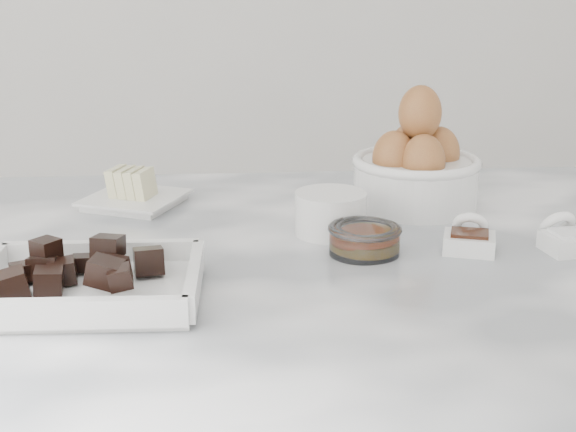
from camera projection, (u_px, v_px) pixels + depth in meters
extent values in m
cube|color=white|center=(273.00, 273.00, 0.94)|extent=(1.20, 0.80, 0.04)
cube|color=white|center=(89.00, 293.00, 0.82)|extent=(0.22, 0.17, 0.01)
cube|color=white|center=(135.00, 202.00, 1.14)|extent=(0.15, 0.15, 0.01)
cube|color=white|center=(135.00, 197.00, 1.13)|extent=(0.16, 0.16, 0.00)
cylinder|color=white|center=(331.00, 213.00, 1.01)|extent=(0.09, 0.09, 0.05)
cylinder|color=white|center=(331.00, 196.00, 1.00)|extent=(0.07, 0.07, 0.01)
cylinder|color=white|center=(415.00, 184.00, 1.12)|extent=(0.17, 0.17, 0.07)
torus|color=white|center=(416.00, 162.00, 1.11)|extent=(0.18, 0.18, 0.01)
ellipsoid|color=olive|center=(441.00, 155.00, 1.12)|extent=(0.06, 0.06, 0.08)
ellipsoid|color=olive|center=(392.00, 157.00, 1.10)|extent=(0.06, 0.06, 0.08)
ellipsoid|color=olive|center=(414.00, 150.00, 1.14)|extent=(0.06, 0.06, 0.08)
ellipsoid|color=olive|center=(418.00, 162.00, 1.07)|extent=(0.06, 0.06, 0.08)
ellipsoid|color=olive|center=(420.00, 113.00, 1.09)|extent=(0.06, 0.06, 0.08)
cylinder|color=white|center=(368.00, 241.00, 0.94)|extent=(0.08, 0.08, 0.03)
torus|color=white|center=(368.00, 229.00, 0.94)|extent=(0.08, 0.08, 0.01)
cylinder|color=#F1A211|center=(368.00, 245.00, 0.94)|extent=(0.06, 0.06, 0.01)
cylinder|color=white|center=(362.00, 241.00, 0.94)|extent=(0.08, 0.08, 0.03)
torus|color=white|center=(363.00, 229.00, 0.94)|extent=(0.08, 0.08, 0.01)
ellipsoid|color=#E15206|center=(362.00, 240.00, 0.94)|extent=(0.05, 0.05, 0.02)
cube|color=white|center=(469.00, 243.00, 0.95)|extent=(0.07, 0.06, 0.02)
cube|color=#32160B|center=(470.00, 233.00, 0.94)|extent=(0.05, 0.05, 0.00)
torus|color=white|center=(470.00, 225.00, 0.97)|extent=(0.05, 0.05, 0.04)
cube|color=white|center=(571.00, 243.00, 0.95)|extent=(0.07, 0.06, 0.02)
cube|color=white|center=(572.00, 232.00, 0.95)|extent=(0.05, 0.04, 0.00)
torus|color=white|center=(558.00, 225.00, 0.97)|extent=(0.05, 0.04, 0.04)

